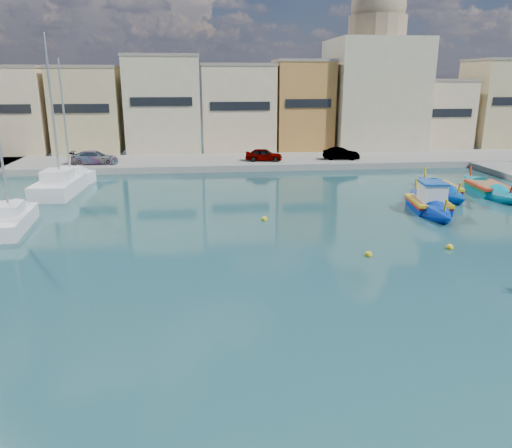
# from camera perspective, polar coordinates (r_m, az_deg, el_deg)

# --- Properties ---
(ground) EXTENTS (160.00, 160.00, 0.00)m
(ground) POSITION_cam_1_polar(r_m,az_deg,el_deg) (21.88, 21.84, -7.30)
(ground) COLOR #13313A
(ground) RESTS_ON ground
(north_quay) EXTENTS (80.00, 8.00, 0.60)m
(north_quay) POSITION_cam_1_polar(r_m,az_deg,el_deg) (51.18, 5.06, 7.21)
(north_quay) COLOR gray
(north_quay) RESTS_ON ground
(north_townhouses) EXTENTS (83.20, 7.87, 10.19)m
(north_townhouses) POSITION_cam_1_polar(r_m,az_deg,el_deg) (59.41, 10.23, 12.83)
(north_townhouses) COLOR #CEB68F
(north_townhouses) RESTS_ON ground
(church_block) EXTENTS (10.00, 10.00, 19.10)m
(church_block) POSITION_cam_1_polar(r_m,az_deg,el_deg) (60.94, 13.34, 15.95)
(church_block) COLOR #C0B38F
(church_block) RESTS_ON ground
(parked_cars) EXTENTS (27.73, 2.07, 1.23)m
(parked_cars) POSITION_cam_1_polar(r_m,az_deg,el_deg) (48.57, -5.14, 7.80)
(parked_cars) COLOR #4C1919
(parked_cars) RESTS_ON north_quay
(luzzu_blue_cabin) EXTENTS (3.27, 8.82, 3.05)m
(luzzu_blue_cabin) POSITION_cam_1_polar(r_m,az_deg,el_deg) (34.53, 19.13, 2.07)
(luzzu_blue_cabin) COLOR #0028A9
(luzzu_blue_cabin) RESTS_ON ground
(luzzu_cyan_mid) EXTENTS (2.98, 9.27, 2.69)m
(luzzu_cyan_mid) POSITION_cam_1_polar(r_m,az_deg,el_deg) (41.38, 25.00, 3.55)
(luzzu_cyan_mid) COLOR #0089A0
(luzzu_cyan_mid) RESTS_ON ground
(luzzu_green) EXTENTS (2.52, 8.42, 2.62)m
(luzzu_green) POSITION_cam_1_polar(r_m,az_deg,el_deg) (39.69, 20.24, 3.59)
(luzzu_green) COLOR #003BA2
(luzzu_green) RESTS_ON ground
(yacht_north) EXTENTS (3.69, 8.23, 10.62)m
(yacht_north) POSITION_cam_1_polar(r_m,az_deg,el_deg) (43.87, -19.69, 4.96)
(yacht_north) COLOR white
(yacht_north) RESTS_ON ground
(yacht_midnorth) EXTENTS (3.04, 8.82, 12.34)m
(yacht_midnorth) POSITION_cam_1_polar(r_m,az_deg,el_deg) (41.79, -20.83, 4.42)
(yacht_midnorth) COLOR white
(yacht_midnorth) RESTS_ON ground
(yacht_mid) EXTENTS (2.77, 8.10, 10.03)m
(yacht_mid) POSITION_cam_1_polar(r_m,az_deg,el_deg) (33.40, -25.70, 0.92)
(yacht_mid) COLOR white
(yacht_mid) RESTS_ON ground
(mooring_buoys) EXTENTS (20.17, 21.90, 0.36)m
(mooring_buoys) POSITION_cam_1_polar(r_m,az_deg,el_deg) (27.03, 22.07, -2.70)
(mooring_buoys) COLOR yellow
(mooring_buoys) RESTS_ON ground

